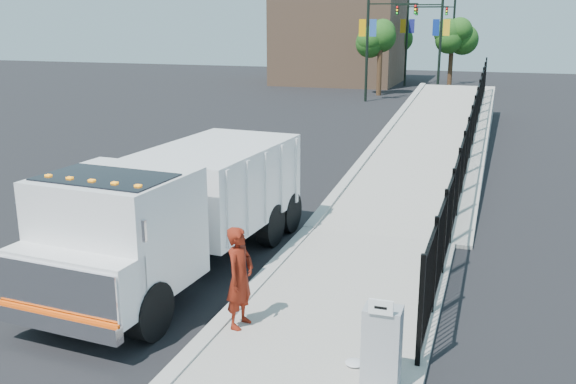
% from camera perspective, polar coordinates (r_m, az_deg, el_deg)
% --- Properties ---
extents(ground, '(120.00, 120.00, 0.00)m').
position_cam_1_polar(ground, '(13.19, -3.11, -8.92)').
color(ground, black).
rests_on(ground, ground).
extents(sidewalk, '(3.55, 12.00, 0.12)m').
position_cam_1_polar(sidewalk, '(10.92, 2.66, -14.01)').
color(sidewalk, '#9E998E').
rests_on(sidewalk, ground).
extents(curb, '(0.30, 12.00, 0.16)m').
position_cam_1_polar(curb, '(11.51, -6.82, -12.37)').
color(curb, '#ADAAA3').
rests_on(curb, ground).
extents(ramp, '(3.95, 24.06, 3.19)m').
position_cam_1_polar(ramp, '(27.82, 13.20, 3.60)').
color(ramp, '#9E998E').
rests_on(ramp, ground).
extents(iron_fence, '(0.10, 28.00, 1.80)m').
position_cam_1_polar(iron_fence, '(23.64, 15.83, 3.66)').
color(iron_fence, black).
rests_on(iron_fence, ground).
extents(truck, '(3.10, 8.11, 2.72)m').
position_cam_1_polar(truck, '(13.81, -9.81, -1.24)').
color(truck, black).
rests_on(truck, ground).
extents(worker, '(0.52, 0.72, 1.82)m').
position_cam_1_polar(worker, '(11.26, -4.30, -7.57)').
color(worker, maroon).
rests_on(worker, sidewalk).
extents(utility_cabinet, '(0.55, 0.40, 1.25)m').
position_cam_1_polar(utility_cabinet, '(9.71, 8.33, -13.50)').
color(utility_cabinet, gray).
rests_on(utility_cabinet, sidewalk).
extents(arrow_sign, '(0.35, 0.04, 0.22)m').
position_cam_1_polar(arrow_sign, '(9.19, 8.25, -10.10)').
color(arrow_sign, white).
rests_on(arrow_sign, utility_cabinet).
extents(debris, '(0.30, 0.30, 0.08)m').
position_cam_1_polar(debris, '(10.46, 5.92, -14.85)').
color(debris, silver).
rests_on(debris, sidewalk).
extents(light_pole_0, '(3.77, 0.22, 8.00)m').
position_cam_1_polar(light_pole_0, '(43.49, 7.48, 13.69)').
color(light_pole_0, black).
rests_on(light_pole_0, ground).
extents(light_pole_1, '(3.77, 0.22, 8.00)m').
position_cam_1_polar(light_pole_1, '(46.34, 13.04, 13.52)').
color(light_pole_1, black).
rests_on(light_pole_1, ground).
extents(light_pole_2, '(3.78, 0.22, 8.00)m').
position_cam_1_polar(light_pole_2, '(54.43, 10.86, 13.82)').
color(light_pole_2, black).
rests_on(light_pole_2, ground).
extents(light_pole_3, '(3.78, 0.22, 8.00)m').
position_cam_1_polar(light_pole_3, '(56.00, 14.15, 13.67)').
color(light_pole_3, black).
rests_on(light_pole_3, ground).
extents(tree_0, '(2.29, 2.29, 5.14)m').
position_cam_1_polar(tree_0, '(47.25, 8.22, 13.23)').
color(tree_0, '#382314').
rests_on(tree_0, ground).
extents(tree_1, '(2.17, 2.17, 5.09)m').
position_cam_1_polar(tree_1, '(52.36, 14.39, 13.08)').
color(tree_1, '#382314').
rests_on(tree_1, ground).
extents(tree_2, '(2.88, 2.88, 5.44)m').
position_cam_1_polar(tree_2, '(60.69, 9.63, 13.61)').
color(tree_2, '#382314').
rests_on(tree_2, ground).
extents(building, '(10.00, 10.00, 8.00)m').
position_cam_1_polar(building, '(56.83, 4.76, 13.71)').
color(building, '#8C664C').
rests_on(building, ground).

